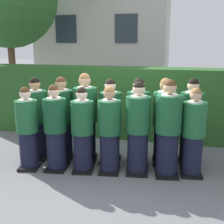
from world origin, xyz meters
The scene contains 17 objects.
ground_plane centered at (0.00, 0.00, 0.00)m, with size 60.00×60.00×0.00m, color slate.
student_front_row_0 centered at (-1.47, -0.19, 0.72)m, with size 0.43×0.49×1.53m.
student_front_row_1 centered at (-0.96, -0.12, 0.75)m, with size 0.41×0.48×1.57m.
student_front_row_2 centered at (-0.46, -0.07, 0.73)m, with size 0.43×0.50×1.54m.
student_front_row_3 centered at (0.01, 0.00, 0.74)m, with size 0.41×0.52×1.56m.
student_front_row_4 centered at (0.51, 0.08, 0.79)m, with size 0.43×0.51×1.65m.
student_front_row_5 centered at (1.02, 0.11, 0.81)m, with size 0.46×0.54×1.70m.
student_front_row_6 centered at (1.45, 0.22, 0.74)m, with size 0.40×0.48×1.55m.
student_rear_row_0 centered at (-1.53, 0.29, 0.78)m, with size 0.42×0.53×1.63m.
student_rear_row_1 centered at (-1.03, 0.37, 0.79)m, with size 0.43×0.50×1.65m.
student_rear_row_2 centered at (-0.56, 0.41, 0.82)m, with size 0.47×0.57×1.73m.
student_rear_row_3 centered at (-0.09, 0.48, 0.77)m, with size 0.42×0.52×1.63m.
student_rear_row_4 centered at (0.43, 0.57, 0.78)m, with size 0.47×0.56×1.64m.
student_rear_row_5 centered at (0.92, 0.63, 0.79)m, with size 0.44×0.54×1.65m.
student_rear_row_6 centered at (1.41, 0.71, 0.79)m, with size 0.43×0.51×1.65m.
hedge centered at (0.00, 2.12, 0.85)m, with size 7.85×0.70×1.70m.
school_building_main centered at (-2.28, 8.51, 3.15)m, with size 5.91×3.27×6.14m.
Camera 1 is at (1.22, -4.84, 2.31)m, focal length 47.52 mm.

